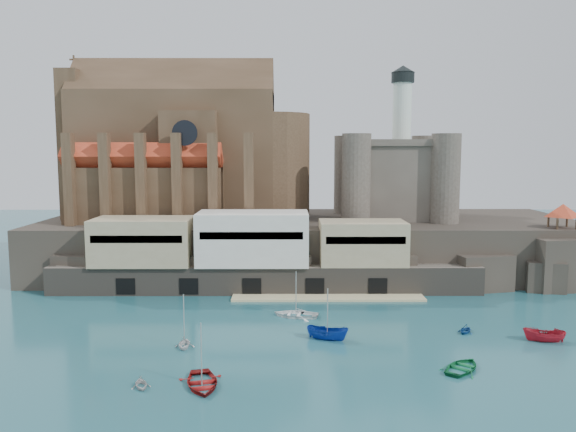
{
  "coord_description": "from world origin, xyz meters",
  "views": [
    {
      "loc": [
        -4.52,
        -67.51,
        23.06
      ],
      "look_at": [
        -4.22,
        32.0,
        11.36
      ],
      "focal_mm": 35.0,
      "sensor_mm": 36.0,
      "label": 1
    }
  ],
  "objects_px": {
    "pavilion": "(563,212)",
    "church": "(185,155)",
    "boat_2": "(327,339)",
    "boat_1": "(141,387)",
    "castle_keep": "(393,175)",
    "boat_0": "(202,386)"
  },
  "relations": [
    {
      "from": "pavilion",
      "to": "church",
      "type": "bearing_deg",
      "value": 166.52
    },
    {
      "from": "church",
      "to": "castle_keep",
      "type": "bearing_deg",
      "value": -1.11
    },
    {
      "from": "church",
      "to": "boat_1",
      "type": "bearing_deg",
      "value": -84.6
    },
    {
      "from": "boat_0",
      "to": "church",
      "type": "bearing_deg",
      "value": 87.99
    },
    {
      "from": "church",
      "to": "pavilion",
      "type": "relative_size",
      "value": 7.34
    },
    {
      "from": "boat_0",
      "to": "boat_1",
      "type": "relative_size",
      "value": 2.33
    },
    {
      "from": "boat_0",
      "to": "boat_2",
      "type": "xyz_separation_m",
      "value": [
        13.35,
        13.66,
        0.0
      ]
    },
    {
      "from": "castle_keep",
      "to": "boat_2",
      "type": "distance_m",
      "value": 48.46
    },
    {
      "from": "pavilion",
      "to": "boat_2",
      "type": "height_order",
      "value": "pavilion"
    },
    {
      "from": "boat_1",
      "to": "boat_2",
      "type": "distance_m",
      "value": 23.79
    },
    {
      "from": "church",
      "to": "boat_2",
      "type": "bearing_deg",
      "value": -60.11
    },
    {
      "from": "castle_keep",
      "to": "church",
      "type": "bearing_deg",
      "value": 178.89
    },
    {
      "from": "pavilion",
      "to": "boat_2",
      "type": "relative_size",
      "value": 1.21
    },
    {
      "from": "pavilion",
      "to": "boat_0",
      "type": "bearing_deg",
      "value": -143.45
    },
    {
      "from": "church",
      "to": "boat_2",
      "type": "height_order",
      "value": "church"
    },
    {
      "from": "castle_keep",
      "to": "boat_1",
      "type": "height_order",
      "value": "castle_keep"
    },
    {
      "from": "pavilion",
      "to": "boat_2",
      "type": "xyz_separation_m",
      "value": [
        -41.5,
        -27.0,
        -12.73
      ]
    },
    {
      "from": "church",
      "to": "pavilion",
      "type": "distance_m",
      "value": 68.65
    },
    {
      "from": "pavilion",
      "to": "boat_1",
      "type": "xyz_separation_m",
      "value": [
        -60.75,
        -40.97,
        -12.73
      ]
    },
    {
      "from": "pavilion",
      "to": "boat_0",
      "type": "xyz_separation_m",
      "value": [
        -54.84,
        -40.66,
        -12.73
      ]
    },
    {
      "from": "church",
      "to": "boat_0",
      "type": "height_order",
      "value": "church"
    },
    {
      "from": "church",
      "to": "castle_keep",
      "type": "relative_size",
      "value": 1.6
    }
  ]
}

